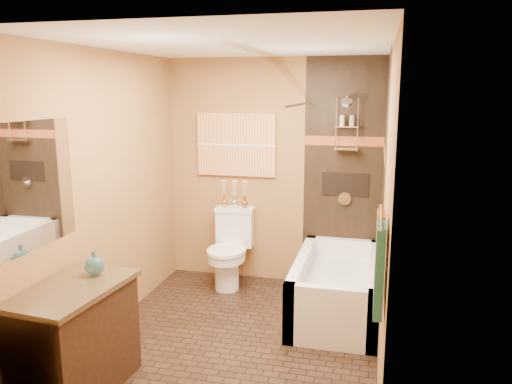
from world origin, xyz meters
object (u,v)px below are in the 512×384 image
(bathtub, at_px, (337,292))
(vanity, at_px, (74,339))
(sunset_painting, at_px, (236,145))
(toilet, at_px, (230,248))

(bathtub, distance_m, vanity, 2.46)
(bathtub, bearing_deg, vanity, -134.58)
(bathtub, relative_size, vanity, 1.56)
(sunset_painting, relative_size, vanity, 0.94)
(bathtub, bearing_deg, sunset_painting, 149.25)
(sunset_painting, relative_size, toilet, 1.06)
(bathtub, xyz_separation_m, toilet, (-1.22, 0.45, 0.21))
(sunset_painting, distance_m, vanity, 2.77)
(toilet, relative_size, vanity, 0.88)
(bathtub, height_order, toilet, toilet)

